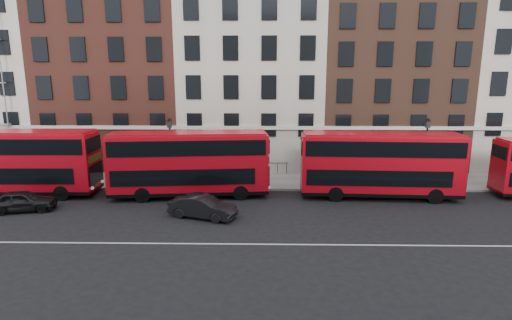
{
  "coord_description": "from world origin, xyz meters",
  "views": [
    {
      "loc": [
        1.16,
        -21.32,
        8.51
      ],
      "look_at": [
        0.66,
        5.0,
        3.0
      ],
      "focal_mm": 28.0,
      "sensor_mm": 36.0,
      "label": 1
    }
  ],
  "objects_px": {
    "bus_b": "(189,162)",
    "car_rear": "(23,201)",
    "bus_a": "(16,161)",
    "bus_c": "(379,163)",
    "car_front": "(203,207)"
  },
  "relations": [
    {
      "from": "bus_b",
      "to": "car_rear",
      "type": "bearing_deg",
      "value": -167.12
    },
    {
      "from": "bus_b",
      "to": "car_rear",
      "type": "xyz_separation_m",
      "value": [
        -10.17,
        -3.44,
        -1.84
      ]
    },
    {
      "from": "bus_a",
      "to": "bus_c",
      "type": "bearing_deg",
      "value": -0.95
    },
    {
      "from": "bus_c",
      "to": "car_rear",
      "type": "relative_size",
      "value": 2.8
    },
    {
      "from": "bus_b",
      "to": "car_front",
      "type": "bearing_deg",
      "value": -75.91
    },
    {
      "from": "bus_a",
      "to": "car_front",
      "type": "height_order",
      "value": "bus_a"
    },
    {
      "from": "bus_b",
      "to": "car_front",
      "type": "height_order",
      "value": "bus_b"
    },
    {
      "from": "bus_a",
      "to": "bus_c",
      "type": "relative_size",
      "value": 1.02
    },
    {
      "from": "bus_b",
      "to": "car_front",
      "type": "relative_size",
      "value": 2.72
    },
    {
      "from": "bus_a",
      "to": "bus_b",
      "type": "distance_m",
      "value": 12.49
    },
    {
      "from": "bus_a",
      "to": "bus_c",
      "type": "height_order",
      "value": "bus_a"
    },
    {
      "from": "bus_b",
      "to": "bus_c",
      "type": "relative_size",
      "value": 1.01
    },
    {
      "from": "bus_b",
      "to": "car_front",
      "type": "distance_m",
      "value": 5.03
    },
    {
      "from": "bus_c",
      "to": "car_front",
      "type": "xyz_separation_m",
      "value": [
        -11.92,
        -4.41,
        -1.81
      ]
    },
    {
      "from": "bus_b",
      "to": "bus_c",
      "type": "height_order",
      "value": "bus_b"
    }
  ]
}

